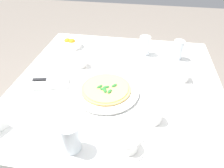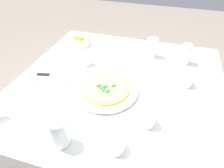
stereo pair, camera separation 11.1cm
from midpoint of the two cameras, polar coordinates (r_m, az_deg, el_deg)
ground_plane at (r=1.72m, az=-0.85°, el=-19.71°), size 8.00×8.00×0.00m
dining_table at (r=1.24m, az=-1.11°, el=-4.25°), size 1.15×1.15×0.74m
pizza_plate at (r=1.09m, az=-4.60°, el=-1.93°), size 0.35×0.35×0.02m
pizza at (r=1.08m, az=-4.64°, el=-1.37°), size 0.26×0.26×0.02m
coffee_cup_right_edge at (r=1.30m, az=-11.06°, el=5.68°), size 0.13×0.13×0.06m
coffee_cup_back_corner at (r=0.83m, az=0.71°, el=-16.84°), size 0.13×0.13×0.06m
coffee_cup_center_back at (r=1.21m, az=16.55°, el=2.00°), size 0.13×0.13×0.06m
coffee_cup_near_right at (r=0.93m, az=8.14°, el=-9.12°), size 0.13×0.13×0.06m
water_glass_near_left at (r=1.41m, az=6.81°, el=10.33°), size 0.07×0.07×0.13m
water_glass_left_edge at (r=0.84m, az=-15.34°, el=-14.68°), size 0.08×0.08×0.13m
water_glass_far_right at (r=1.40m, az=15.71°, el=8.83°), size 0.07×0.07×0.13m
napkin_folded at (r=1.22m, az=-19.80°, el=0.55°), size 0.25×0.18×0.02m
dinner_knife at (r=1.21m, az=-19.81°, el=1.08°), size 0.19×0.06×0.01m
citrus_bowl at (r=1.55m, az=-13.49°, el=10.89°), size 0.15×0.15×0.06m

